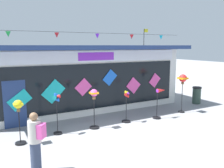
% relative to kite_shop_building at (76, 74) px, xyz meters
% --- Properties ---
extents(ground_plane, '(80.00, 80.00, 0.00)m').
position_rel_kite_shop_building_xyz_m(ground_plane, '(-0.65, -6.43, -1.73)').
color(ground_plane, gray).
extents(kite_shop_building, '(10.82, 6.68, 4.67)m').
position_rel_kite_shop_building_xyz_m(kite_shop_building, '(0.00, 0.00, 0.00)').
color(kite_shop_building, silver).
rests_on(kite_shop_building, ground_plane).
extents(wind_spinner_far_left, '(0.37, 0.37, 1.58)m').
position_rel_kite_shop_building_xyz_m(wind_spinner_far_left, '(-3.84, -4.76, -0.60)').
color(wind_spinner_far_left, black).
rests_on(wind_spinner_far_left, ground_plane).
extents(wind_spinner_left, '(0.37, 0.33, 1.66)m').
position_rel_kite_shop_building_xyz_m(wind_spinner_left, '(-2.43, -4.49, -0.70)').
color(wind_spinner_left, black).
rests_on(wind_spinner_left, ground_plane).
extents(wind_spinner_center_left, '(0.40, 0.40, 1.66)m').
position_rel_kite_shop_building_xyz_m(wind_spinner_center_left, '(-0.91, -4.56, -0.55)').
color(wind_spinner_center_left, black).
rests_on(wind_spinner_center_left, ground_plane).
extents(wind_spinner_center_right, '(0.39, 0.39, 1.46)m').
position_rel_kite_shop_building_xyz_m(wind_spinner_center_right, '(0.68, -4.54, -0.98)').
color(wind_spinner_center_right, black).
rests_on(wind_spinner_center_right, ground_plane).
extents(wind_spinner_right, '(0.65, 0.38, 1.43)m').
position_rel_kite_shop_building_xyz_m(wind_spinner_right, '(2.38, -4.76, -0.83)').
color(wind_spinner_right, black).
rests_on(wind_spinner_right, ground_plane).
extents(wind_spinner_far_right, '(0.40, 0.40, 1.98)m').
position_rel_kite_shop_building_xyz_m(wind_spinner_far_right, '(4.02, -4.57, -0.09)').
color(wind_spinner_far_right, black).
rests_on(wind_spinner_far_right, ground_plane).
extents(person_near_camera, '(0.47, 0.45, 1.68)m').
position_rel_kite_shop_building_xyz_m(person_near_camera, '(-3.72, -6.96, -0.84)').
color(person_near_camera, '#333D56').
rests_on(person_near_camera, ground_plane).
extents(trash_bin, '(0.52, 0.52, 1.00)m').
position_rel_kite_shop_building_xyz_m(trash_bin, '(6.19, -3.62, -1.22)').
color(trash_bin, '#2D4238').
rests_on(trash_bin, ground_plane).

